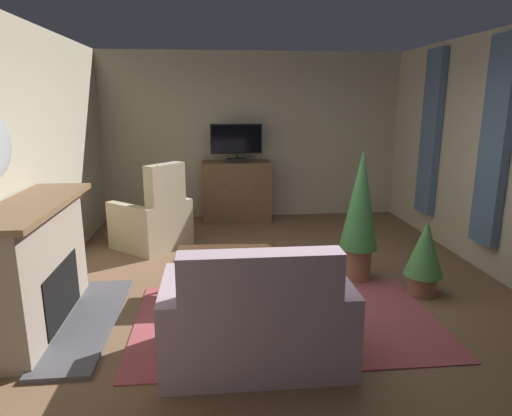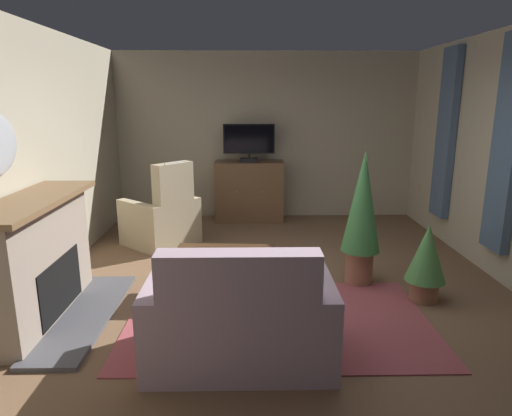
{
  "view_description": "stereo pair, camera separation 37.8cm",
  "coord_description": "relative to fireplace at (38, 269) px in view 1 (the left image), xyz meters",
  "views": [
    {
      "loc": [
        -0.68,
        -4.27,
        2.01
      ],
      "look_at": [
        -0.22,
        0.43,
        0.85
      ],
      "focal_mm": 31.31,
      "sensor_mm": 36.0,
      "label": 1
    },
    {
      "loc": [
        -0.31,
        -4.29,
        2.01
      ],
      "look_at": [
        -0.22,
        0.43,
        0.85
      ],
      "focal_mm": 31.31,
      "sensor_mm": 36.0,
      "label": 2
    }
  ],
  "objects": [
    {
      "name": "curtain_panel_near",
      "position": [
        4.7,
        0.85,
        0.98
      ],
      "size": [
        0.1,
        0.44,
        2.33
      ],
      "primitive_type": "cube",
      "color": "slate"
    },
    {
      "name": "television",
      "position": [
        1.95,
        3.41,
        0.78
      ],
      "size": [
        0.83,
        0.2,
        0.62
      ],
      "color": "black",
      "rests_on": "tv_cabinet"
    },
    {
      "name": "tv_cabinet",
      "position": [
        1.95,
        3.46,
        -0.07
      ],
      "size": [
        1.13,
        0.51,
        1.0
      ],
      "color": "#4A3523",
      "rests_on": "ground_plane"
    },
    {
      "name": "curtain_panel_far",
      "position": [
        4.7,
        2.35,
        0.98
      ],
      "size": [
        0.1,
        0.44,
        2.33
      ],
      "primitive_type": "cube",
      "color": "slate"
    },
    {
      "name": "ground_plane",
      "position": [
        2.24,
        0.4,
        -0.57
      ],
      "size": [
        5.64,
        7.32,
        0.04
      ],
      "primitive_type": "cube",
      "color": "brown"
    },
    {
      "name": "wall_left",
      "position": [
        -0.33,
        0.4,
        0.84
      ],
      "size": [
        0.1,
        7.32,
        2.78
      ],
      "primitive_type": "cube",
      "color": "#B2A88E",
      "rests_on": "ground_plane"
    },
    {
      "name": "wall_back",
      "position": [
        2.24,
        3.81,
        0.84
      ],
      "size": [
        5.64,
        0.1,
        2.78
      ],
      "primitive_type": "cube",
      "color": "#B2A88E",
      "rests_on": "ground_plane"
    },
    {
      "name": "sofa_floral",
      "position": [
        1.87,
        -0.76,
        -0.21
      ],
      "size": [
        1.43,
        0.87,
        1.0
      ],
      "color": "#AD93A3",
      "rests_on": "ground_plane"
    },
    {
      "name": "fireplace",
      "position": [
        0.0,
        0.0,
        0.0
      ],
      "size": [
        0.89,
        1.79,
        1.15
      ],
      "color": "#4C4C51",
      "rests_on": "ground_plane"
    },
    {
      "name": "tv_remote",
      "position": [
        1.65,
        0.52,
        -0.07
      ],
      "size": [
        0.17,
        0.12,
        0.02
      ],
      "primitive_type": "cube",
      "rotation": [
        0.0,
        0.0,
        5.82
      ],
      "color": "black",
      "rests_on": "coffee_table"
    },
    {
      "name": "potted_plant_tall_palm_by_window",
      "position": [
        3.17,
        0.77,
        0.27
      ],
      "size": [
        0.42,
        0.42,
        1.49
      ],
      "color": "#99664C",
      "rests_on": "ground_plane"
    },
    {
      "name": "rug_central",
      "position": [
        2.21,
        -0.13,
        -0.54
      ],
      "size": [
        2.79,
        1.71,
        0.01
      ],
      "primitive_type": "cube",
      "color": "#9E474C",
      "rests_on": "ground_plane"
    },
    {
      "name": "armchair_in_far_corner",
      "position": [
        0.73,
        2.18,
        -0.18
      ],
      "size": [
        1.17,
        1.17,
        1.2
      ],
      "color": "tan",
      "rests_on": "ground_plane"
    },
    {
      "name": "coffee_table",
      "position": [
        1.68,
        0.49,
        -0.14
      ],
      "size": [
        1.08,
        0.63,
        0.46
      ],
      "color": "#422B19",
      "rests_on": "ground_plane"
    },
    {
      "name": "potted_plant_leafy_by_curtain",
      "position": [
        3.72,
        0.31,
        -0.1
      ],
      "size": [
        0.4,
        0.4,
        0.8
      ],
      "color": "#99664C",
      "rests_on": "ground_plane"
    }
  ]
}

